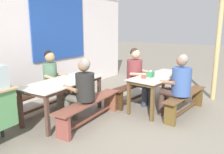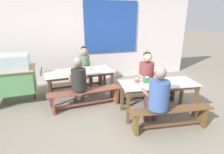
% 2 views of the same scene
% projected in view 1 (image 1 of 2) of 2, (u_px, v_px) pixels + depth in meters
% --- Properties ---
extents(ground_plane, '(40.00, 40.00, 0.00)m').
position_uv_depth(ground_plane, '(138.00, 117.00, 4.52)').
color(ground_plane, gray).
extents(backdrop_wall, '(6.43, 0.23, 2.82)m').
position_uv_depth(backdrop_wall, '(46.00, 38.00, 5.67)').
color(backdrop_wall, silver).
rests_on(backdrop_wall, ground_plane).
extents(dining_table_far, '(1.75, 0.89, 0.73)m').
position_uv_depth(dining_table_far, '(64.00, 85.00, 4.38)').
color(dining_table_far, silver).
rests_on(dining_table_far, ground_plane).
extents(dining_table_near, '(1.68, 0.81, 0.73)m').
position_uv_depth(dining_table_near, '(159.00, 79.00, 4.88)').
color(dining_table_near, beige).
rests_on(dining_table_near, ground_plane).
extents(bench_far_back, '(1.72, 0.45, 0.44)m').
position_uv_depth(bench_far_back, '(42.00, 98.00, 4.75)').
color(bench_far_back, brown).
rests_on(bench_far_back, ground_plane).
extents(bench_far_front, '(1.73, 0.45, 0.44)m').
position_uv_depth(bench_far_front, '(90.00, 108.00, 4.16)').
color(bench_far_front, brown).
rests_on(bench_far_front, ground_plane).
extents(bench_near_back, '(1.58, 0.44, 0.44)m').
position_uv_depth(bench_near_back, '(135.00, 91.00, 5.34)').
color(bench_near_back, '#48281B').
rests_on(bench_near_back, ground_plane).
extents(bench_near_front, '(1.62, 0.40, 0.44)m').
position_uv_depth(bench_near_front, '(186.00, 101.00, 4.58)').
color(bench_near_front, brown).
rests_on(bench_near_front, ground_plane).
extents(person_right_near_table, '(0.48, 0.57, 1.28)m').
position_uv_depth(person_right_near_table, '(137.00, 73.00, 5.17)').
color(person_right_near_table, '#343948').
rests_on(person_right_near_table, ground_plane).
extents(person_left_back_turned, '(0.44, 0.58, 1.22)m').
position_uv_depth(person_left_back_turned, '(82.00, 88.00, 4.01)').
color(person_left_back_turned, '#605E54').
rests_on(person_left_back_turned, ground_plane).
extents(person_near_front, '(0.51, 0.60, 1.25)m').
position_uv_depth(person_near_front, '(178.00, 83.00, 4.33)').
color(person_near_front, '#4B352F').
rests_on(person_near_front, ground_plane).
extents(person_center_facing, '(0.43, 0.52, 1.26)m').
position_uv_depth(person_center_facing, '(53.00, 76.00, 4.85)').
color(person_center_facing, '#6C6252').
rests_on(person_center_facing, ground_plane).
extents(tissue_box, '(0.15, 0.12, 0.13)m').
position_uv_depth(tissue_box, '(150.00, 74.00, 4.71)').
color(tissue_box, '#33814D').
rests_on(tissue_box, dining_table_near).
extents(condiment_jar, '(0.09, 0.09, 0.10)m').
position_uv_depth(condiment_jar, '(144.00, 76.00, 4.59)').
color(condiment_jar, '#D54436').
rests_on(condiment_jar, dining_table_near).
extents(soup_bowl, '(0.15, 0.15, 0.05)m').
position_uv_depth(soup_bowl, '(72.00, 77.00, 4.55)').
color(soup_bowl, silver).
rests_on(soup_bowl, dining_table_far).
extents(wooden_support_post, '(0.11, 0.11, 2.35)m').
position_uv_depth(wooden_support_post, '(217.00, 51.00, 5.36)').
color(wooden_support_post, tan).
rests_on(wooden_support_post, ground_plane).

